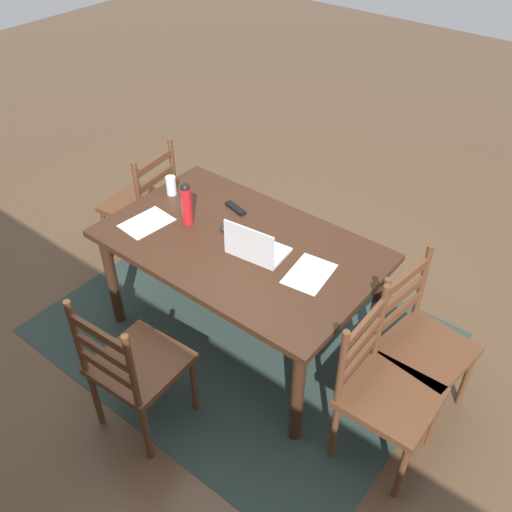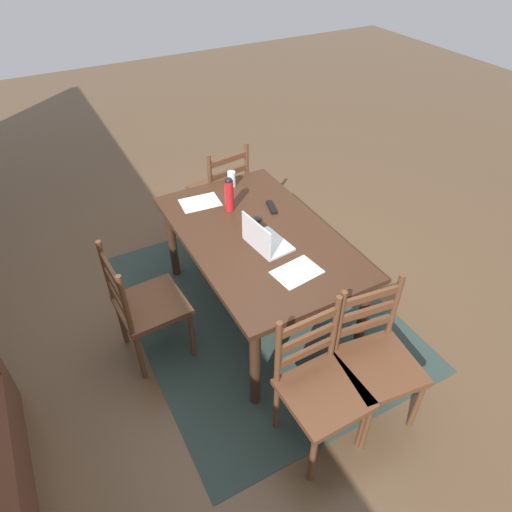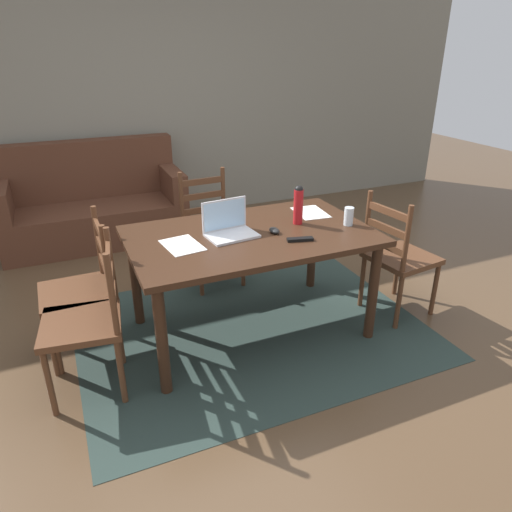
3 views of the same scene
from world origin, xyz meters
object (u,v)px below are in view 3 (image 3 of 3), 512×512
(computer_mouse, at_px, (274,230))
(chair_right_near, at_px, (398,257))
(chair_left_far, at_px, (82,290))
(tv_remote, at_px, (300,239))
(chair_left_near, at_px, (88,321))
(chair_far_head, at_px, (211,230))
(drinking_glass, at_px, (349,216))
(water_bottle, at_px, (298,204))
(dining_table, at_px, (251,245))
(couch, at_px, (94,207))
(laptop, at_px, (229,226))

(computer_mouse, bearing_deg, chair_right_near, -8.57)
(chair_left_far, height_order, tv_remote, chair_left_far)
(chair_right_near, xyz_separation_m, chair_left_far, (-2.20, 0.40, 0.00))
(chair_left_near, relative_size, chair_left_far, 1.00)
(chair_right_near, xyz_separation_m, chair_far_head, (-1.10, 1.07, 0.00))
(chair_left_far, bearing_deg, tv_remote, -18.52)
(chair_left_near, distance_m, chair_left_far, 0.40)
(chair_far_head, height_order, drinking_glass, chair_far_head)
(water_bottle, relative_size, drinking_glass, 2.16)
(dining_table, distance_m, chair_left_near, 1.14)
(water_bottle, bearing_deg, tv_remote, -115.15)
(chair_far_head, bearing_deg, drinking_glass, -55.50)
(water_bottle, xyz_separation_m, drinking_glass, (0.31, -0.17, -0.08))
(chair_right_near, distance_m, chair_left_far, 2.24)
(chair_right_near, distance_m, tv_remote, 0.91)
(couch, bearing_deg, water_bottle, -61.68)
(dining_table, relative_size, chair_left_near, 1.71)
(chair_left_near, relative_size, couch, 0.53)
(computer_mouse, distance_m, tv_remote, 0.21)
(drinking_glass, xyz_separation_m, tv_remote, (-0.44, -0.12, -0.05))
(chair_far_head, distance_m, chair_left_far, 1.29)
(laptop, relative_size, drinking_glass, 2.69)
(chair_left_near, distance_m, computer_mouse, 1.29)
(drinking_glass, bearing_deg, couch, 122.21)
(chair_left_far, distance_m, drinking_glass, 1.85)
(chair_left_near, xyz_separation_m, couch, (0.27, 2.47, -0.11))
(chair_far_head, relative_size, computer_mouse, 9.50)
(computer_mouse, bearing_deg, laptop, 162.14)
(dining_table, height_order, tv_remote, tv_remote)
(tv_remote, bearing_deg, chair_right_near, -72.95)
(dining_table, height_order, chair_left_near, chair_left_near)
(chair_right_near, xyz_separation_m, laptop, (-1.24, 0.24, 0.35))
(couch, distance_m, drinking_glass, 2.87)
(dining_table, relative_size, tv_remote, 9.54)
(water_bottle, xyz_separation_m, computer_mouse, (-0.23, -0.10, -0.13))
(chair_far_head, xyz_separation_m, water_bottle, (0.38, -0.83, 0.44))
(chair_left_near, height_order, computer_mouse, chair_left_near)
(laptop, xyz_separation_m, water_bottle, (0.52, 0.00, 0.08))
(laptop, xyz_separation_m, tv_remote, (0.38, -0.29, -0.05))
(laptop, relative_size, water_bottle, 1.25)
(couch, relative_size, tv_remote, 10.59)
(chair_far_head, relative_size, tv_remote, 5.59)
(chair_left_near, bearing_deg, computer_mouse, 6.74)
(chair_right_near, bearing_deg, water_bottle, 161.40)
(couch, distance_m, water_bottle, 2.59)
(chair_far_head, relative_size, laptop, 2.77)
(drinking_glass, height_order, computer_mouse, drinking_glass)
(dining_table, height_order, computer_mouse, computer_mouse)
(computer_mouse, bearing_deg, water_bottle, 23.18)
(dining_table, relative_size, computer_mouse, 16.22)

